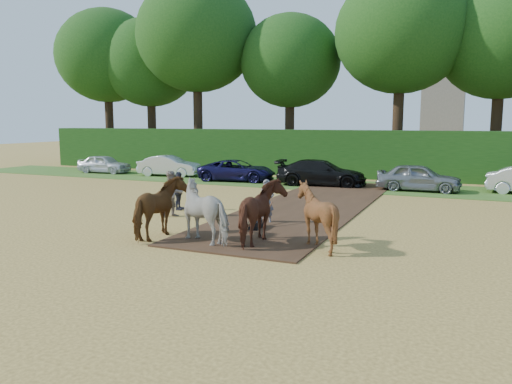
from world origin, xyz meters
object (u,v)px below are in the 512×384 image
at_px(spectator_near, 172,194).
at_px(plough_team, 237,212).
at_px(spectator_far, 179,191).
at_px(parked_cars, 395,176).
at_px(church, 447,38).

distance_m(spectator_near, plough_team, 4.75).
xyz_separation_m(spectator_far, plough_team, (4.52, -3.99, 0.15)).
relative_size(parked_cars, church, 1.50).
bearing_deg(church, parked_cars, -90.04).
distance_m(spectator_far, plough_team, 6.03).
xyz_separation_m(spectator_near, plough_team, (3.95, -2.64, 0.06)).
bearing_deg(church, spectator_near, -97.16).
xyz_separation_m(spectator_near, church, (6.58, 52.36, 12.87)).
height_order(spectator_far, parked_cars, spectator_far).
relative_size(spectator_near, plough_team, 0.28).
distance_m(spectator_far, church, 53.11).
relative_size(plough_team, church, 0.23).
bearing_deg(parked_cars, spectator_near, -120.15).
height_order(spectator_far, plough_team, plough_team).
xyz_separation_m(plough_team, church, (2.63, 55.00, 12.81)).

